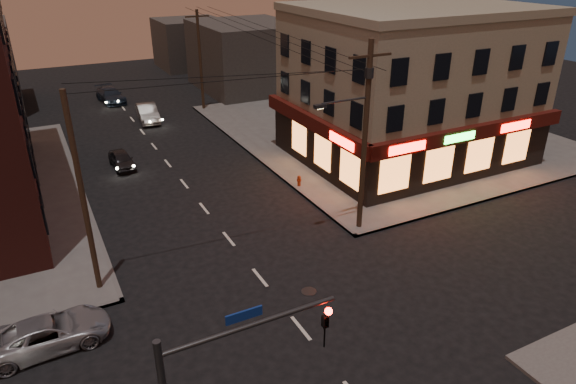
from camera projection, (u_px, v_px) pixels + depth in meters
ground at (301, 328)px, 20.78m from camera, size 120.00×120.00×0.00m
sidewalk_ne at (380, 130)px, 43.48m from camera, size 24.00×28.00×0.15m
pizza_building at (410, 85)px, 35.90m from camera, size 15.85×12.85×10.50m
bg_building_ne_a at (247, 56)px, 55.63m from camera, size 10.00×12.00×7.00m
bg_building_ne_b at (190, 43)px, 66.27m from camera, size 8.00×8.00×6.00m
utility_pole_main at (364, 129)px, 25.75m from camera, size 4.20×0.44×10.00m
utility_pole_far at (200, 61)px, 47.33m from camera, size 0.26×0.26×9.00m
utility_pole_west at (83, 197)px, 21.20m from camera, size 0.24×0.24×9.00m
suv_cross at (49, 333)px, 19.60m from camera, size 4.57×2.24×1.25m
sedan_near at (122, 160)px, 35.92m from camera, size 1.52×3.48×1.17m
sedan_mid at (148, 113)px, 45.66m from camera, size 1.96×4.68×1.50m
sedan_far at (111, 95)px, 51.43m from camera, size 2.55×5.09×1.42m
fire_hydrant at (299, 180)px, 32.85m from camera, size 0.32×0.32×0.71m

